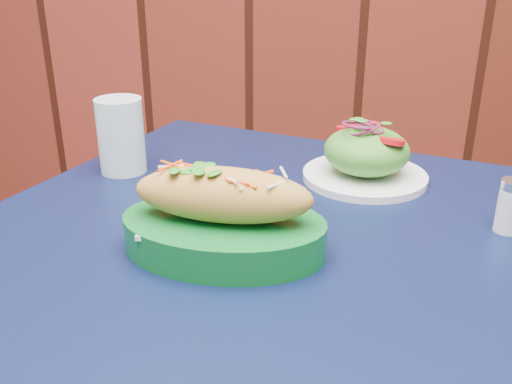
# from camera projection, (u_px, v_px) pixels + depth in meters

# --- Properties ---
(cafe_table) EXTENTS (0.97, 0.97, 0.75)m
(cafe_table) POSITION_uv_depth(u_px,v_px,m) (270.00, 289.00, 0.78)
(cafe_table) COLOR black
(cafe_table) RESTS_ON ground
(banh_mi_basket) EXTENTS (0.25, 0.16, 0.12)m
(banh_mi_basket) POSITION_uv_depth(u_px,v_px,m) (223.00, 218.00, 0.68)
(banh_mi_basket) COLOR #0D6123
(banh_mi_basket) RESTS_ON cafe_table
(salad_plate) EXTENTS (0.20, 0.20, 0.10)m
(salad_plate) POSITION_uv_depth(u_px,v_px,m) (366.00, 156.00, 0.90)
(salad_plate) COLOR white
(salad_plate) RESTS_ON cafe_table
(water_glass) EXTENTS (0.08, 0.08, 0.12)m
(water_glass) POSITION_uv_depth(u_px,v_px,m) (121.00, 136.00, 0.93)
(water_glass) COLOR silver
(water_glass) RESTS_ON cafe_table
(salt_shaker) EXTENTS (0.03, 0.03, 0.07)m
(salt_shaker) POSITION_uv_depth(u_px,v_px,m) (510.00, 206.00, 0.74)
(salt_shaker) COLOR white
(salt_shaker) RESTS_ON cafe_table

